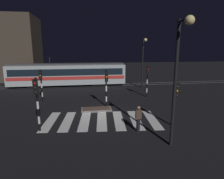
# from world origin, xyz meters

# --- Properties ---
(ground_plane) EXTENTS (120.00, 120.00, 0.00)m
(ground_plane) POSITION_xyz_m (0.00, 0.00, 0.00)
(ground_plane) COLOR black
(rail_near) EXTENTS (80.00, 0.12, 0.03)m
(rail_near) POSITION_xyz_m (0.00, 11.77, 0.01)
(rail_near) COLOR #59595E
(rail_near) RESTS_ON ground
(rail_far) EXTENTS (80.00, 0.12, 0.03)m
(rail_far) POSITION_xyz_m (0.00, 13.21, 0.01)
(rail_far) COLOR #59595E
(rail_far) RESTS_ON ground
(crosswalk_zebra) EXTENTS (8.64, 4.74, 0.02)m
(crosswalk_zebra) POSITION_xyz_m (0.00, -1.57, 0.01)
(crosswalk_zebra) COLOR silver
(crosswalk_zebra) RESTS_ON ground
(traffic_island) EXTENTS (2.61, 1.21, 0.18)m
(traffic_island) POSITION_xyz_m (-0.22, 0.85, 0.09)
(traffic_island) COLOR slate
(traffic_island) RESTS_ON ground
(traffic_light_median_centre) EXTENTS (0.36, 0.42, 3.42)m
(traffic_light_median_centre) POSITION_xyz_m (0.78, 1.74, 2.26)
(traffic_light_median_centre) COLOR black
(traffic_light_median_centre) RESTS_ON ground
(traffic_light_corner_near_right) EXTENTS (0.36, 0.42, 3.13)m
(traffic_light_corner_near_right) POSITION_xyz_m (4.76, -3.43, 2.07)
(traffic_light_corner_near_right) COLOR black
(traffic_light_corner_near_right) RESTS_ON ground
(traffic_light_corner_far_left) EXTENTS (0.36, 0.42, 3.28)m
(traffic_light_corner_far_left) POSITION_xyz_m (-5.43, 4.54, 2.16)
(traffic_light_corner_far_left) COLOR black
(traffic_light_corner_far_left) RESTS_ON ground
(traffic_light_corner_near_left) EXTENTS (0.36, 0.42, 3.51)m
(traffic_light_corner_near_left) POSITION_xyz_m (-4.18, -2.88, 2.32)
(traffic_light_corner_near_left) COLOR black
(traffic_light_corner_near_left) RESTS_ON ground
(traffic_light_corner_far_right) EXTENTS (0.36, 0.42, 3.42)m
(traffic_light_corner_far_right) POSITION_xyz_m (5.69, 4.70, 2.26)
(traffic_light_corner_far_right) COLOR black
(traffic_light_corner_far_right) RESTS_ON ground
(street_lamp_trackside_right) EXTENTS (0.44, 1.21, 6.61)m
(street_lamp_trackside_right) POSITION_xyz_m (6.79, 9.67, 4.24)
(street_lamp_trackside_right) COLOR black
(street_lamp_trackside_right) RESTS_ON ground
(street_lamp_near_kerb) EXTENTS (0.44, 1.21, 6.67)m
(street_lamp_near_kerb) POSITION_xyz_m (3.39, -6.10, 4.27)
(street_lamp_near_kerb) COLOR black
(street_lamp_near_kerb) RESTS_ON ground
(tram) EXTENTS (16.32, 2.58, 4.15)m
(tram) POSITION_xyz_m (-3.35, 12.48, 1.75)
(tram) COLOR #B2BCC1
(tram) RESTS_ON ground
(pedestrian_waiting_at_kerb) EXTENTS (0.36, 0.24, 1.71)m
(pedestrian_waiting_at_kerb) POSITION_xyz_m (2.10, -3.87, 0.88)
(pedestrian_waiting_at_kerb) COLOR black
(pedestrian_waiting_at_kerb) RESTS_ON ground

